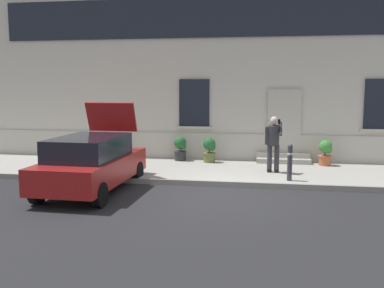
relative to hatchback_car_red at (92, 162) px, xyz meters
name	(u,v)px	position (x,y,z in m)	size (l,w,h in m)	color
ground_plane	(215,194)	(3.27, 0.24, -0.80)	(80.00, 80.00, 0.00)	#232326
sidewalk	(225,171)	(3.27, 3.04, -0.72)	(24.00, 3.60, 0.15)	#99968E
curb_edge	(219,184)	(3.27, 1.18, -0.72)	(24.00, 0.12, 0.15)	gray
building_facade	(232,61)	(3.28, 5.53, 2.93)	(24.00, 1.52, 7.50)	beige
entrance_stoop	(283,159)	(5.19, 4.57, -0.52)	(1.85, 0.64, 0.32)	#9E998E
hatchback_car_red	(92,162)	(0.00, 0.00, 0.00)	(1.89, 4.11, 2.34)	maroon
bollard_near_person	(290,161)	(5.24, 1.59, -0.09)	(0.15, 0.15, 1.04)	#333338
person_on_phone	(274,141)	(4.80, 2.68, 0.35)	(0.51, 0.51, 1.74)	#2D2D33
planter_cream	(111,147)	(-0.94, 4.14, -0.19)	(0.44, 0.44, 0.86)	beige
planter_charcoal	(180,148)	(1.56, 4.39, -0.19)	(0.44, 0.44, 0.86)	#2D2D30
planter_olive	(209,149)	(2.63, 4.19, -0.19)	(0.44, 0.44, 0.86)	#606B38
planter_terracotta	(325,152)	(6.56, 4.21, -0.19)	(0.44, 0.44, 0.86)	#B25B38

